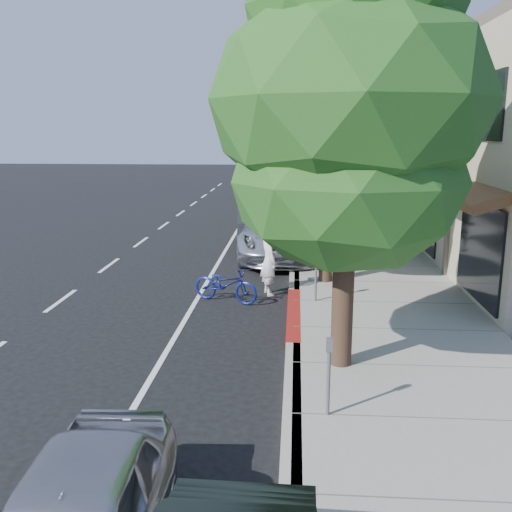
# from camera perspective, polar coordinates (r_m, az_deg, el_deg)

# --- Properties ---
(ground) EXTENTS (120.00, 120.00, 0.00)m
(ground) POSITION_cam_1_polar(r_m,az_deg,el_deg) (12.95, 3.76, -7.65)
(ground) COLOR black
(ground) RESTS_ON ground
(sidewalk) EXTENTS (4.60, 56.00, 0.15)m
(sidewalk) POSITION_cam_1_polar(r_m,az_deg,el_deg) (20.75, 10.26, 0.18)
(sidewalk) COLOR gray
(sidewalk) RESTS_ON ground
(curb) EXTENTS (0.30, 56.00, 0.15)m
(curb) POSITION_cam_1_polar(r_m,az_deg,el_deg) (20.63, 3.90, 0.28)
(curb) COLOR #9E998E
(curb) RESTS_ON ground
(curb_red_segment) EXTENTS (0.32, 4.00, 0.15)m
(curb_red_segment) POSITION_cam_1_polar(r_m,az_deg,el_deg) (13.87, 3.79, -5.93)
(curb_red_segment) COLOR maroon
(curb_red_segment) RESTS_ON ground
(storefront_building) EXTENTS (10.00, 36.00, 7.00)m
(storefront_building) POSITION_cam_1_polar(r_m,az_deg,el_deg) (31.65, 22.01, 9.98)
(storefront_building) COLOR tan
(storefront_building) RESTS_ON ground
(street_tree_0) EXTENTS (4.90, 4.90, 7.87)m
(street_tree_0) POSITION_cam_1_polar(r_m,az_deg,el_deg) (10.19, 9.32, 14.45)
(street_tree_0) COLOR black
(street_tree_0) RESTS_ON ground
(street_tree_1) EXTENTS (4.44, 4.44, 7.54)m
(street_tree_1) POSITION_cam_1_polar(r_m,az_deg,el_deg) (16.17, 7.37, 13.29)
(street_tree_1) COLOR black
(street_tree_1) RESTS_ON ground
(street_tree_2) EXTENTS (3.76, 3.76, 6.98)m
(street_tree_2) POSITION_cam_1_polar(r_m,az_deg,el_deg) (22.17, 6.48, 12.40)
(street_tree_2) COLOR black
(street_tree_2) RESTS_ON ground
(street_tree_3) EXTENTS (4.31, 4.31, 7.92)m
(street_tree_3) POSITION_cam_1_polar(r_m,az_deg,el_deg) (28.17, 6.00, 13.66)
(street_tree_3) COLOR black
(street_tree_3) RESTS_ON ground
(street_tree_4) EXTENTS (4.06, 4.06, 7.14)m
(street_tree_4) POSITION_cam_1_polar(r_m,az_deg,el_deg) (34.16, 5.65, 12.58)
(street_tree_4) COLOR black
(street_tree_4) RESTS_ON ground
(street_tree_5) EXTENTS (5.06, 5.06, 7.71)m
(street_tree_5) POSITION_cam_1_polar(r_m,az_deg,el_deg) (40.16, 5.43, 12.89)
(street_tree_5) COLOR black
(street_tree_5) RESTS_ON ground
(cyclist) EXTENTS (0.66, 0.81, 1.90)m
(cyclist) POSITION_cam_1_polar(r_m,az_deg,el_deg) (15.57, 1.30, -0.49)
(cyclist) COLOR white
(cyclist) RESTS_ON ground
(bicycle) EXTENTS (1.94, 1.28, 0.97)m
(bicycle) POSITION_cam_1_polar(r_m,az_deg,el_deg) (15.03, -3.05, -2.82)
(bicycle) COLOR navy
(bicycle) RESTS_ON ground
(silver_suv) EXTENTS (3.14, 6.37, 1.74)m
(silver_suv) POSITION_cam_1_polar(r_m,az_deg,el_deg) (20.33, 2.52, 2.40)
(silver_suv) COLOR silver
(silver_suv) RESTS_ON ground
(dark_sedan) EXTENTS (2.04, 4.95, 1.60)m
(dark_sedan) POSITION_cam_1_polar(r_m,az_deg,el_deg) (21.79, 0.46, 2.91)
(dark_sedan) COLOR #222528
(dark_sedan) RESTS_ON ground
(white_pickup) EXTENTS (2.67, 5.38, 1.50)m
(white_pickup) POSITION_cam_1_polar(r_m,az_deg,el_deg) (33.37, 2.76, 6.22)
(white_pickup) COLOR white
(white_pickup) RESTS_ON ground
(dark_suv_far) EXTENTS (2.17, 4.97, 1.67)m
(dark_suv_far) POSITION_cam_1_polar(r_m,az_deg,el_deg) (39.56, 1.60, 7.36)
(dark_suv_far) COLOR black
(dark_suv_far) RESTS_ON ground
(pedestrian) EXTENTS (0.90, 0.71, 1.84)m
(pedestrian) POSITION_cam_1_polar(r_m,az_deg,el_deg) (21.17, 12.36, 3.08)
(pedestrian) COLOR black
(pedestrian) RESTS_ON sidewalk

